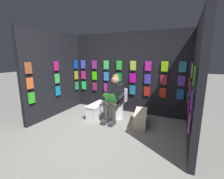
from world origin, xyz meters
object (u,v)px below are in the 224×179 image
Objects in this scene: person_reading at (114,98)px; comic_longbox_near at (97,110)px; toilet at (117,105)px; comic_longbox_far at (141,118)px.

person_reading is 1.59× the size of comic_longbox_near.
toilet is 1.03× the size of comic_longbox_near.
comic_longbox_far is (-0.72, 0.26, -0.15)m from toilet.
comic_longbox_near is (0.49, 0.00, -0.41)m from person_reading.
toilet is at bearing -89.96° from person_reading.
toilet is at bearing -154.26° from comic_longbox_near.
comic_longbox_far is at bearing 160.79° from toilet.
person_reading reaches higher than comic_longbox_near.
comic_longbox_near is at bearing 0.64° from person_reading.
toilet is 0.97× the size of comic_longbox_far.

